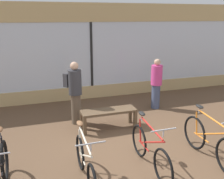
{
  "coord_description": "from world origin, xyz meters",
  "views": [
    {
      "loc": [
        -1.91,
        -4.24,
        2.8
      ],
      "look_at": [
        0.0,
        1.69,
        0.95
      ],
      "focal_mm": 40.0,
      "sensor_mm": 36.0,
      "label": 1
    }
  ],
  "objects": [
    {
      "name": "bicycle_right",
      "position": [
        1.3,
        -0.61,
        0.4
      ],
      "size": [
        0.46,
        1.77,
        1.05
      ],
      "color": "black",
      "rests_on": "ground_plane"
    },
    {
      "name": "bicycle_left",
      "position": [
        -1.2,
        -0.58,
        0.38
      ],
      "size": [
        0.46,
        1.65,
        1.01
      ],
      "color": "black",
      "rests_on": "ground_plane"
    },
    {
      "name": "ground_plane",
      "position": [
        0.0,
        0.0,
        0.0
      ],
      "size": [
        24.0,
        24.0,
        0.0
      ],
      "primitive_type": "plane",
      "color": "brown"
    },
    {
      "name": "display_bench",
      "position": [
        -0.18,
        1.4,
        0.41
      ],
      "size": [
        1.4,
        0.44,
        0.51
      ],
      "color": "brown",
      "rests_on": "ground_plane"
    },
    {
      "name": "shop_back_wall",
      "position": [
        0.0,
        3.97,
        1.64
      ],
      "size": [
        12.0,
        0.08,
        3.2
      ],
      "color": "tan",
      "rests_on": "ground_plane"
    },
    {
      "name": "customer_near_rack",
      "position": [
        -0.92,
        2.01,
        0.9
      ],
      "size": [
        0.53,
        0.55,
        1.68
      ],
      "color": "brown",
      "rests_on": "ground_plane"
    },
    {
      "name": "bicycle_far_left",
      "position": [
        -2.53,
        -0.51,
        0.39
      ],
      "size": [
        0.46,
        1.76,
        1.04
      ],
      "color": "black",
      "rests_on": "ground_plane"
    },
    {
      "name": "bicycle_center",
      "position": [
        0.04,
        -0.49,
        0.38
      ],
      "size": [
        0.46,
        1.66,
        1.01
      ],
      "color": "black",
      "rests_on": "ground_plane"
    },
    {
      "name": "customer_by_window",
      "position": [
        1.65,
        2.38,
        0.81
      ],
      "size": [
        0.45,
        0.45,
        1.56
      ],
      "color": "#424C6B",
      "rests_on": "ground_plane"
    }
  ]
}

